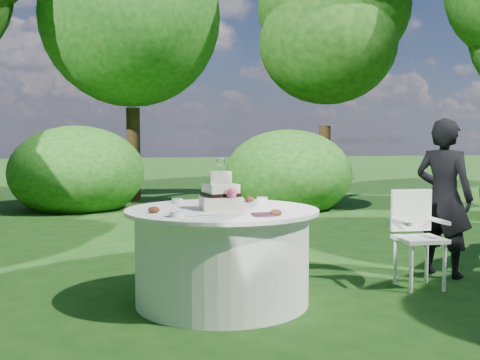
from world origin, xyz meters
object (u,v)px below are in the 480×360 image
napkins (263,215)px  chair (416,230)px  guest (444,198)px  cake (221,195)px  table (222,255)px

napkins → chair: 1.75m
guest → chair: size_ratio=1.76×
guest → cake: guest is taller
guest → cake: size_ratio=3.61×
napkins → chair: size_ratio=0.16×
table → chair: size_ratio=1.79×
guest → table: size_ratio=0.98×
napkins → chair: bearing=19.8°
napkins → table: napkins is taller
cake → chair: cake is taller
guest → napkins: bearing=79.2°
napkins → chair: chair is taller
napkins → cake: size_ratio=0.33×
napkins → guest: guest is taller
cake → guest: bearing=9.3°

